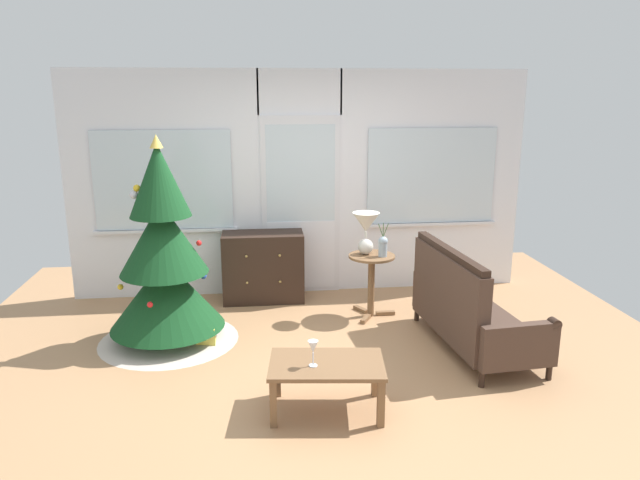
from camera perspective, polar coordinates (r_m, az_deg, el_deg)
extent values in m
plane|color=#AD7F56|center=(5.22, 0.15, -12.22)|extent=(6.76, 6.76, 0.00)
cube|color=white|center=(6.88, -14.71, 5.00)|extent=(2.15, 0.08, 2.55)
cube|color=white|center=(7.12, 10.48, 5.53)|extent=(2.15, 0.08, 2.55)
cube|color=white|center=(6.75, -1.98, 14.02)|extent=(0.94, 0.08, 0.50)
cube|color=silver|center=(6.84, -1.86, 3.27)|extent=(0.90, 0.05, 2.05)
cube|color=white|center=(6.95, -1.81, -1.42)|extent=(0.78, 0.02, 0.80)
cube|color=silver|center=(6.75, -1.87, 6.36)|extent=(0.78, 0.01, 1.10)
cube|color=silver|center=(6.81, -14.82, 5.54)|extent=(1.50, 0.01, 1.10)
cube|color=silver|center=(7.05, 10.64, 6.06)|extent=(1.50, 0.01, 1.10)
cube|color=silver|center=(6.91, -14.53, 0.85)|extent=(1.59, 0.06, 0.03)
cube|color=silver|center=(7.14, 10.46, 1.51)|extent=(1.59, 0.06, 0.03)
cylinder|color=#4C331E|center=(5.90, -14.31, -8.28)|extent=(0.10, 0.10, 0.22)
cone|color=beige|center=(5.92, -14.27, -8.82)|extent=(1.31, 1.31, 0.10)
cone|color=#14421E|center=(5.77, -14.53, -4.94)|extent=(1.07, 1.07, 0.67)
cone|color=#14421E|center=(5.62, -14.87, 0.22)|extent=(0.81, 0.81, 0.67)
cone|color=#14421E|center=(5.52, -15.22, 5.61)|extent=(0.55, 0.55, 0.67)
cone|color=#E0BC4C|center=(5.49, -15.45, 9.12)|extent=(0.12, 0.12, 0.12)
sphere|color=red|center=(5.64, -11.54, -0.29)|extent=(0.05, 0.05, 0.05)
sphere|color=gold|center=(5.57, -17.16, 4.78)|extent=(0.06, 0.06, 0.06)
sphere|color=silver|center=(5.58, -17.43, 4.18)|extent=(0.08, 0.08, 0.08)
sphere|color=#264CB2|center=(5.89, -11.10, -3.41)|extent=(0.06, 0.06, 0.06)
sphere|color=red|center=(5.41, -15.99, -5.98)|extent=(0.05, 0.05, 0.05)
sphere|color=gold|center=(5.82, -18.59, -4.29)|extent=(0.06, 0.06, 0.06)
cube|color=black|center=(6.72, -5.47, -2.57)|extent=(0.90, 0.43, 0.78)
sphere|color=tan|center=(6.45, -7.09, -1.57)|extent=(0.03, 0.03, 0.03)
sphere|color=tan|center=(6.45, -3.89, -1.48)|extent=(0.03, 0.03, 0.03)
sphere|color=tan|center=(6.54, -7.01, -4.10)|extent=(0.03, 0.03, 0.03)
sphere|color=tan|center=(6.54, -3.84, -4.01)|extent=(0.03, 0.03, 0.03)
cylinder|color=black|center=(5.36, 21.11, -11.70)|extent=(0.05, 0.05, 0.14)
cylinder|color=black|center=(6.51, 14.23, -6.49)|extent=(0.05, 0.05, 0.14)
cylinder|color=black|center=(5.07, 15.25, -12.72)|extent=(0.05, 0.05, 0.14)
cylinder|color=black|center=(6.28, 9.27, -7.01)|extent=(0.05, 0.05, 0.14)
cube|color=#473328|center=(5.73, 14.76, -7.93)|extent=(0.85, 1.45, 0.14)
cube|color=#473328|center=(5.47, 12.19, -4.58)|extent=(0.25, 1.40, 0.62)
cube|color=black|center=(5.38, 12.38, -1.15)|extent=(0.21, 1.37, 0.06)
cube|color=#473328|center=(5.09, 18.58, -9.65)|extent=(0.67, 0.15, 0.38)
cylinder|color=black|center=(5.17, 21.54, -7.48)|extent=(0.10, 0.10, 0.09)
cube|color=#473328|center=(6.31, 11.86, -4.50)|extent=(0.67, 0.15, 0.38)
cylinder|color=black|center=(6.38, 14.34, -2.83)|extent=(0.10, 0.10, 0.09)
cylinder|color=brown|center=(6.16, 4.99, -1.56)|extent=(0.48, 0.48, 0.02)
cylinder|color=brown|center=(6.26, 4.92, -4.50)|extent=(0.07, 0.07, 0.64)
cube|color=brown|center=(6.39, 6.28, -6.99)|extent=(0.20, 0.05, 0.04)
cube|color=brown|center=(6.47, 3.93, -6.66)|extent=(0.14, 0.20, 0.04)
cube|color=brown|center=(6.22, 4.39, -7.56)|extent=(0.14, 0.20, 0.04)
sphere|color=silver|center=(6.16, 4.39, -0.64)|extent=(0.16, 0.16, 0.16)
cylinder|color=silver|center=(6.13, 4.41, 0.52)|extent=(0.02, 0.02, 0.06)
cone|color=silver|center=(6.10, 4.43, 1.71)|extent=(0.28, 0.28, 0.20)
cylinder|color=#99ADBC|center=(6.10, 6.04, -0.85)|extent=(0.09, 0.09, 0.16)
sphere|color=#99ADBC|center=(6.08, 6.06, -0.12)|extent=(0.10, 0.10, 0.10)
cylinder|color=#4C7042|center=(6.05, 5.89, 0.79)|extent=(0.07, 0.01, 0.17)
cylinder|color=#4C7042|center=(6.05, 6.08, 0.80)|extent=(0.01, 0.01, 0.18)
cylinder|color=#4C7042|center=(6.06, 6.27, 0.80)|extent=(0.07, 0.01, 0.17)
cube|color=brown|center=(4.44, 0.65, -11.85)|extent=(0.89, 0.61, 0.03)
cube|color=brown|center=(4.35, -4.52, -15.39)|extent=(0.05, 0.05, 0.36)
cube|color=brown|center=(4.36, 5.86, -15.34)|extent=(0.05, 0.05, 0.36)
cube|color=brown|center=(4.74, -4.11, -12.76)|extent=(0.05, 0.05, 0.36)
cube|color=brown|center=(4.75, 5.31, -12.73)|extent=(0.05, 0.05, 0.36)
cylinder|color=silver|center=(4.39, -0.66, -11.95)|extent=(0.06, 0.06, 0.01)
cylinder|color=silver|center=(4.37, -0.67, -11.33)|extent=(0.01, 0.01, 0.10)
cone|color=silver|center=(4.32, -0.67, -10.20)|extent=(0.08, 0.08, 0.09)
cube|color=#D8C64C|center=(5.72, -10.91, -9.03)|extent=(0.18, 0.16, 0.18)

